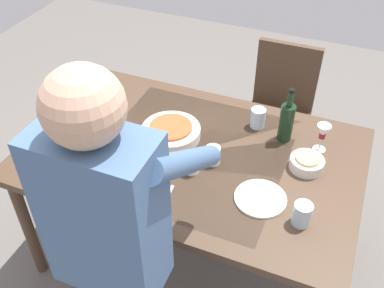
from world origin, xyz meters
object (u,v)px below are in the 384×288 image
at_px(water_cup_near_left, 258,118).
at_px(water_cup_far_right, 192,164).
at_px(serving_bowl_pasta, 171,131).
at_px(dinner_plate_near, 104,117).
at_px(dinner_plate_far, 260,198).
at_px(person_server, 115,253).
at_px(side_bowl_bread, 307,163).
at_px(wine_glass_right, 323,133).
at_px(wine_bottle, 286,121).
at_px(side_bowl_salad, 79,140).
at_px(dining_table, 192,162).
at_px(wine_glass_left, 107,155).
at_px(water_cup_near_right, 302,214).
at_px(water_cup_far_left, 213,155).
at_px(chair_near, 280,105).

relative_size(water_cup_near_left, water_cup_far_right, 1.17).
distance_m(serving_bowl_pasta, dinner_plate_near, 0.40).
bearing_deg(dinner_plate_far, person_server, 59.60).
bearing_deg(side_bowl_bread, wine_glass_right, -102.35).
bearing_deg(side_bowl_bread, wine_bottle, -50.02).
height_order(water_cup_near_left, side_bowl_salad, water_cup_near_left).
bearing_deg(dining_table, dinner_plate_far, 155.52).
bearing_deg(water_cup_far_right, side_bowl_bread, -155.31).
bearing_deg(wine_glass_left, wine_glass_right, -149.04).
height_order(side_bowl_bread, dinner_plate_far, side_bowl_bread).
bearing_deg(side_bowl_salad, dinner_plate_far, 179.14).
distance_m(dining_table, water_cup_near_right, 0.65).
xyz_separation_m(wine_glass_left, side_bowl_bread, (-0.84, -0.37, -0.07)).
bearing_deg(side_bowl_bread, person_server, 60.50).
height_order(wine_bottle, dinner_plate_far, wine_bottle).
height_order(wine_bottle, water_cup_far_left, wine_bottle).
relative_size(water_cup_far_left, dinner_plate_far, 0.39).
bearing_deg(dining_table, side_bowl_bread, -169.88).
bearing_deg(water_cup_far_left, person_server, 83.99).
bearing_deg(wine_bottle, side_bowl_bread, 129.98).
bearing_deg(side_bowl_salad, wine_glass_left, 154.87).
xyz_separation_m(wine_glass_left, water_cup_near_left, (-0.54, -0.60, -0.05)).
distance_m(water_cup_near_left, side_bowl_salad, 0.92).
bearing_deg(dinner_plate_near, chair_near, -133.63).
distance_m(dining_table, water_cup_near_left, 0.42).
xyz_separation_m(wine_glass_left, water_cup_near_right, (-0.89, -0.03, -0.05)).
relative_size(dinner_plate_near, dinner_plate_far, 1.00).
xyz_separation_m(chair_near, person_server, (0.21, 1.70, 0.43)).
height_order(water_cup_far_left, dinner_plate_far, water_cup_far_left).
height_order(wine_glass_right, dinner_plate_far, wine_glass_right).
xyz_separation_m(water_cup_near_left, water_cup_far_left, (0.12, 0.35, -0.01)).
distance_m(chair_near, water_cup_far_left, 0.99).
xyz_separation_m(person_server, side_bowl_salad, (0.58, -0.62, -0.16)).
bearing_deg(serving_bowl_pasta, water_cup_near_left, -146.59).
distance_m(serving_bowl_pasta, side_bowl_salad, 0.46).
height_order(dining_table, serving_bowl_pasta, serving_bowl_pasta).
height_order(serving_bowl_pasta, dinner_plate_far, serving_bowl_pasta).
height_order(wine_glass_right, water_cup_near_right, wine_glass_right).
distance_m(wine_glass_right, water_cup_far_right, 0.65).
xyz_separation_m(wine_bottle, dinner_plate_far, (-0.00, 0.45, -0.10)).
xyz_separation_m(serving_bowl_pasta, dinner_plate_near, (0.40, -0.01, -0.03)).
bearing_deg(water_cup_near_right, wine_bottle, -69.63).
relative_size(wine_glass_right, water_cup_far_right, 1.67).
height_order(water_cup_far_left, water_cup_far_right, same).
height_order(dining_table, water_cup_far_left, water_cup_far_left).
xyz_separation_m(person_server, wine_glass_left, (0.34, -0.51, -0.09)).
xyz_separation_m(chair_near, water_cup_near_left, (0.01, 0.59, 0.29)).
xyz_separation_m(water_cup_near_right, dinner_plate_near, (1.13, -0.32, -0.05)).
height_order(water_cup_far_right, side_bowl_bread, water_cup_far_right).
bearing_deg(water_cup_near_left, chair_near, -91.01).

